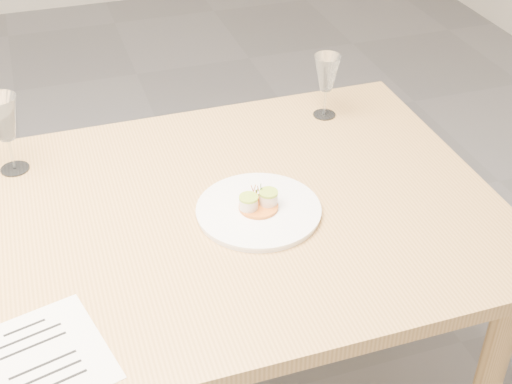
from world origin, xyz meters
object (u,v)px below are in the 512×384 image
object	(u,v)px
dining_table	(7,275)
wine_glass_1	(3,120)
dinner_plate	(259,209)
recipe_sheet	(49,355)
wine_glass_2	(327,74)

from	to	relation	value
dining_table	wine_glass_1	bearing A→B (deg)	81.85
wine_glass_1	dinner_plate	bearing A→B (deg)	-34.76
dining_table	recipe_sheet	world-z (taller)	recipe_sheet
dinner_plate	wine_glass_2	bearing A→B (deg)	49.59
wine_glass_2	dinner_plate	bearing A→B (deg)	-130.41
dining_table	recipe_sheet	distance (m)	0.36
dinner_plate	wine_glass_2	size ratio (longest dim) A/B	1.59
dinner_plate	wine_glass_2	xyz separation A→B (m)	(0.34, 0.40, 0.12)
dinner_plate	wine_glass_1	xyz separation A→B (m)	(-0.55, 0.38, 0.14)
recipe_sheet	wine_glass_1	xyz separation A→B (m)	(-0.03, 0.68, 0.15)
recipe_sheet	wine_glass_2	distance (m)	1.11
wine_glass_1	wine_glass_2	distance (m)	0.89
dining_table	wine_glass_2	distance (m)	1.02
wine_glass_1	wine_glass_2	bearing A→B (deg)	0.80
wine_glass_1	wine_glass_2	size ratio (longest dim) A/B	1.12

